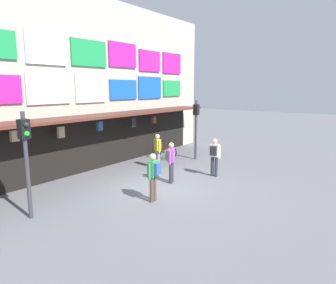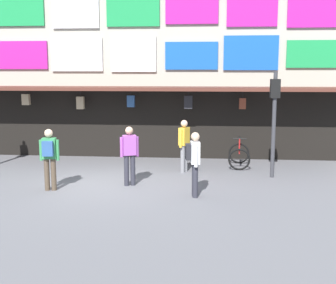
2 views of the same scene
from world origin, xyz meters
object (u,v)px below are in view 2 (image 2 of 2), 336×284
Objects in this scene: traffic_light_far at (274,107)px; pedestrian_in_red at (184,143)px; pedestrian_in_purple at (194,159)px; bicycle_parked at (239,155)px; pedestrian_in_yellow at (129,151)px; pedestrian_in_blue at (49,155)px.

traffic_light_far is 3.01m from pedestrian_in_red.
bicycle_parked is at bearing 69.71° from pedestrian_in_purple.
traffic_light_far is at bearing 18.14° from pedestrian_in_yellow.
pedestrian_in_red is at bearing 51.83° from pedestrian_in_yellow.
pedestrian_in_red is 1.00× the size of pedestrian_in_yellow.
traffic_light_far is 1.90× the size of pedestrian_in_yellow.
pedestrian_in_purple is at bearing -81.62° from pedestrian_in_red.
traffic_light_far is 1.90× the size of pedestrian_in_blue.
traffic_light_far is at bearing 45.69° from pedestrian_in_purple.
pedestrian_in_purple is 2.11m from pedestrian_in_yellow.
pedestrian_in_purple is 1.00× the size of pedestrian_in_red.
pedestrian_in_red is at bearing 170.21° from traffic_light_far.
traffic_light_far is 2.42m from bicycle_parked.
pedestrian_in_purple is (3.90, -0.24, 0.00)m from pedestrian_in_blue.
pedestrian_in_purple is at bearing -110.29° from bicycle_parked.
pedestrian_in_blue reaches higher than bicycle_parked.
bicycle_parked is 6.40m from pedestrian_in_blue.
pedestrian_in_blue is (-5.30, -3.54, 0.59)m from bicycle_parked.
bicycle_parked is 0.71× the size of pedestrian_in_red.
bicycle_parked is (-0.91, 1.41, -1.75)m from traffic_light_far.
bicycle_parked is 2.12m from pedestrian_in_red.
traffic_light_far reaches higher than pedestrian_in_red.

